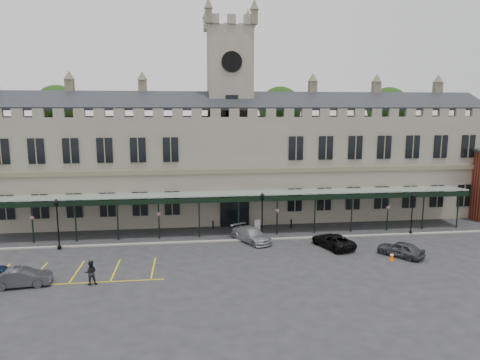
{
  "coord_description": "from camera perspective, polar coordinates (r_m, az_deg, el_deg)",
  "views": [
    {
      "loc": [
        -5.02,
        -34.83,
        12.79
      ],
      "look_at": [
        0.0,
        6.0,
        6.0
      ],
      "focal_mm": 32.0,
      "sensor_mm": 36.0,
      "label": 1
    }
  ],
  "objects": [
    {
      "name": "car_van",
      "position": [
        41.38,
        12.27,
        -7.92
      ],
      "size": [
        3.59,
        5.09,
        1.29
      ],
      "primitive_type": "imported",
      "rotation": [
        0.0,
        0.0,
        3.49
      ],
      "color": "black",
      "rests_on": "ground"
    },
    {
      "name": "lamp_post_left",
      "position": [
        42.72,
        -23.16,
        -4.86
      ],
      "size": [
        0.45,
        0.45,
        4.81
      ],
      "color": "black",
      "rests_on": "ground"
    },
    {
      "name": "car_left_b",
      "position": [
        35.77,
        -27.09,
        -11.49
      ],
      "size": [
        4.25,
        1.94,
        1.35
      ],
      "primitive_type": "imported",
      "rotation": [
        0.0,
        0.0,
        1.7
      ],
      "color": "#37393E",
      "rests_on": "ground"
    },
    {
      "name": "tree_behind_right",
      "position": [
        66.49,
        19.11,
        8.89
      ],
      "size": [
        6.0,
        6.0,
        16.0
      ],
      "color": "#332314",
      "rests_on": "ground"
    },
    {
      "name": "person_b",
      "position": [
        34.05,
        -19.29,
        -11.58
      ],
      "size": [
        0.99,
        0.82,
        1.84
      ],
      "primitive_type": "imported",
      "rotation": [
        0.0,
        0.0,
        3.29
      ],
      "color": "black",
      "rests_on": "ground"
    },
    {
      "name": "sign_board",
      "position": [
        46.03,
        2.34,
        -6.04
      ],
      "size": [
        0.65,
        0.25,
        1.15
      ],
      "rotation": [
        0.0,
        0.0,
        0.32
      ],
      "color": "black",
      "rests_on": "ground"
    },
    {
      "name": "lamp_post_right",
      "position": [
        47.49,
        21.97,
        -3.7
      ],
      "size": [
        0.42,
        0.42,
        4.4
      ],
      "color": "black",
      "rests_on": "ground"
    },
    {
      "name": "ground",
      "position": [
        37.44,
        1.14,
        -10.6
      ],
      "size": [
        140.0,
        140.0,
        0.0
      ],
      "primitive_type": "plane",
      "color": "#262628"
    },
    {
      "name": "parking_markings",
      "position": [
        36.81,
        -21.1,
        -11.61
      ],
      "size": [
        16.0,
        6.0,
        0.01
      ],
      "primitive_type": null,
      "color": "gold",
      "rests_on": "ground"
    },
    {
      "name": "station_building",
      "position": [
        51.37,
        -1.35,
        2.3
      ],
      "size": [
        60.0,
        10.36,
        17.3
      ],
      "color": "slate",
      "rests_on": "ground"
    },
    {
      "name": "car_taxi",
      "position": [
        42.13,
        1.52,
        -7.31
      ],
      "size": [
        4.07,
        5.17,
        1.4
      ],
      "primitive_type": "imported",
      "rotation": [
        0.0,
        0.0,
        0.51
      ],
      "color": "#97999E",
      "rests_on": "ground"
    },
    {
      "name": "tree_behind_left",
      "position": [
        62.19,
        -23.13,
        8.66
      ],
      "size": [
        6.0,
        6.0,
        16.0
      ],
      "color": "#332314",
      "rests_on": "ground"
    },
    {
      "name": "traffic_cone",
      "position": [
        39.47,
        19.59,
        -9.56
      ],
      "size": [
        0.45,
        0.45,
        0.72
      ],
      "rotation": [
        0.0,
        0.0,
        0.22
      ],
      "color": "#ED4B07",
      "rests_on": "ground"
    },
    {
      "name": "bollard_left",
      "position": [
        46.64,
        -3.62,
        -5.98
      ],
      "size": [
        0.16,
        0.16,
        0.9
      ],
      "primitive_type": "cylinder",
      "color": "black",
      "rests_on": "ground"
    },
    {
      "name": "canopy",
      "position": [
        43.84,
        -0.23,
        -4.33
      ],
      "size": [
        50.0,
        4.1,
        4.3
      ],
      "color": "#8C9E93",
      "rests_on": "ground"
    },
    {
      "name": "clock_tower",
      "position": [
        51.07,
        -1.39,
        9.73
      ],
      "size": [
        5.6,
        5.6,
        24.8
      ],
      "color": "slate",
      "rests_on": "ground"
    },
    {
      "name": "lamp_post_mid",
      "position": [
        41.59,
        2.98,
        -4.36
      ],
      "size": [
        0.47,
        0.47,
        4.93
      ],
      "color": "black",
      "rests_on": "ground"
    },
    {
      "name": "tree_behind_mid",
      "position": [
        61.23,
        5.34,
        9.36
      ],
      "size": [
        6.0,
        6.0,
        16.0
      ],
      "color": "#332314",
      "rests_on": "ground"
    },
    {
      "name": "bollard_right",
      "position": [
        47.25,
        6.84,
        -5.79
      ],
      "size": [
        0.17,
        0.17,
        0.97
      ],
      "primitive_type": "cylinder",
      "color": "black",
      "rests_on": "ground"
    },
    {
      "name": "car_right_a",
      "position": [
        40.6,
        20.61,
        -8.6
      ],
      "size": [
        3.71,
        4.13,
        1.36
      ],
      "primitive_type": "imported",
      "rotation": [
        0.0,
        0.0,
        3.8
      ],
      "color": "#37393E",
      "rests_on": "ground"
    },
    {
      "name": "kerb",
      "position": [
        42.59,
        0.08,
        -8.02
      ],
      "size": [
        60.0,
        0.4,
        0.12
      ],
      "primitive_type": "cube",
      "color": "gray",
      "rests_on": "ground"
    }
  ]
}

